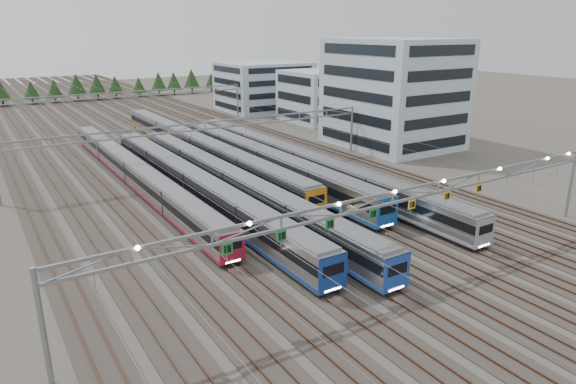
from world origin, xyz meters
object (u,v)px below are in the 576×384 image
train_a (134,172)px  depot_bldg_north (264,86)px  depot_bldg_mid (319,96)px  train_b (194,185)px  gantry_near (393,200)px  gantry_far (123,99)px  train_c (233,184)px  gantry_mid (205,132)px  train_f (301,162)px  train_e (266,162)px  train_d (199,147)px  depot_bldg_south (393,93)px

train_a → depot_bldg_north: 73.12m
depot_bldg_mid → train_b: bearing=-139.9°
gantry_near → gantry_far: gantry_near is taller
train_c → depot_bldg_mid: (43.40, 42.13, 3.78)m
train_b → gantry_mid: bearing=59.8°
train_f → gantry_far: gantry_far is taller
train_e → gantry_near: 34.81m
depot_bldg_mid → train_f: bearing=-128.6°
train_b → train_c: 4.86m
gantry_mid → gantry_far: (0.00, 45.00, 0.00)m
train_e → train_f: train_e is taller
train_b → gantry_far: 57.14m
gantry_far → train_f: bearing=-78.2°
train_c → train_e: (9.00, 7.08, 0.12)m
gantry_near → depot_bldg_north: depot_bldg_north is taller
depot_bldg_north → train_d: bearing=-130.7°
train_c → depot_bldg_south: bearing=18.7°
train_c → train_e: 11.45m
depot_bldg_north → gantry_near: bearing=-113.3°
train_c → depot_bldg_south: depot_bldg_south is taller
gantry_mid → gantry_far: bearing=90.0°
gantry_far → depot_bldg_south: bearing=-50.1°
train_b → depot_bldg_south: 46.48m
train_c → gantry_far: bearing=87.8°
train_a → gantry_far: (11.25, 45.57, 4.44)m
train_c → depot_bldg_south: size_ratio=2.73×
train_f → depot_bldg_north: depot_bldg_north is taller
train_e → gantry_near: (-6.80, -33.79, 4.88)m
gantry_near → gantry_mid: 40.12m
train_f → depot_bldg_mid: 48.11m
train_a → train_f: bearing=-20.0°
train_f → train_c: bearing=-161.1°
train_a → depot_bldg_mid: bearing=29.2°
depot_bldg_mid → gantry_far: bearing=158.4°
gantry_far → depot_bldg_north: depot_bldg_north is taller
train_c → train_d: train_d is taller
gantry_far → depot_bldg_mid: (41.15, -16.28, -0.52)m
gantry_mid → train_d: bearing=75.1°
train_e → gantry_mid: 10.15m
gantry_far → train_c: bearing=-92.2°
train_c → train_f: size_ratio=0.92×
train_a → train_c: size_ratio=1.03×
train_d → gantry_far: bearing=93.5°
train_b → depot_bldg_south: depot_bldg_south is taller
gantry_near → gantry_far: (0.05, 85.12, -0.70)m
train_b → train_f: train_b is taller
depot_bldg_south → gantry_near: bearing=-133.1°
train_c → depot_bldg_north: depot_bldg_north is taller
gantry_mid → gantry_far: size_ratio=1.00×
train_d → gantry_near: bearing=-92.7°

